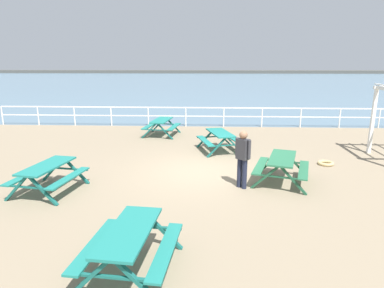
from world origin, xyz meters
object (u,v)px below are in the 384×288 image
object	(u,v)px
picnic_table_far_left	(130,240)
visitor	(243,156)
picnic_table_near_right	(282,163)
picnic_table_seaward	(162,123)
picnic_table_mid_centre	(220,137)
picnic_table_near_left	(48,172)

from	to	relation	value
picnic_table_far_left	visitor	xyz separation A→B (m)	(2.28, 3.98, 0.36)
picnic_table_near_right	picnic_table_seaward	xyz separation A→B (m)	(-4.44, 6.29, 0.00)
picnic_table_mid_centre	visitor	distance (m)	4.03
picnic_table_near_left	visitor	size ratio (longest dim) A/B	1.21
picnic_table_near_left	picnic_table_seaward	xyz separation A→B (m)	(2.12, 7.35, 0.00)
picnic_table_near_left	visitor	distance (m)	5.38
picnic_table_near_left	visitor	world-z (taller)	visitor
picnic_table_near_right	visitor	bearing A→B (deg)	129.52
picnic_table_near_right	picnic_table_far_left	size ratio (longest dim) A/B	1.12
picnic_table_mid_centre	visitor	xyz separation A→B (m)	(0.48, -3.99, 0.36)
picnic_table_near_right	picnic_table_seaward	distance (m)	7.70
picnic_table_far_left	picnic_table_seaward	bearing A→B (deg)	10.32
picnic_table_near_right	picnic_table_far_left	world-z (taller)	same
picnic_table_mid_centre	visitor	world-z (taller)	visitor
picnic_table_near_right	picnic_table_near_left	bearing A→B (deg)	116.26
picnic_table_near_right	picnic_table_mid_centre	distance (m)	3.87
picnic_table_near_left	picnic_table_mid_centre	distance (m)	6.65
visitor	picnic_table_mid_centre	bearing A→B (deg)	51.87
visitor	picnic_table_seaward	bearing A→B (deg)	70.37
picnic_table_seaward	visitor	bearing A→B (deg)	-146.47
picnic_table_near_left	picnic_table_seaward	bearing A→B (deg)	-6.96
picnic_table_near_left	picnic_table_mid_centre	bearing A→B (deg)	-37.80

